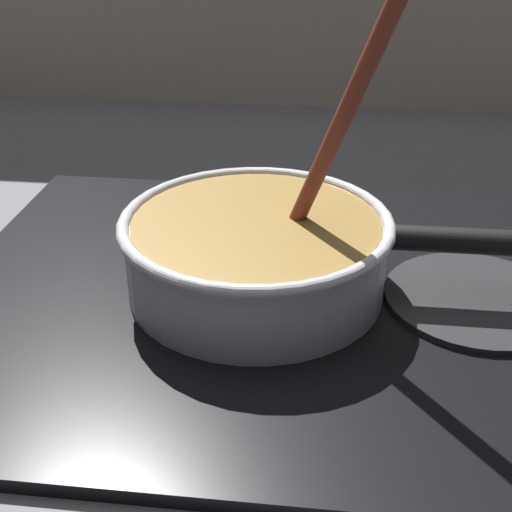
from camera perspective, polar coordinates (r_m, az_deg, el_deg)
name	(u,v)px	position (r m, az deg, el deg)	size (l,w,h in m)	color
ground	(33,431)	(0.54, -18.30, -13.83)	(2.40, 1.60, 0.04)	#4C4C51
hob_plate	(256,294)	(0.61, 0.00, -3.22)	(0.56, 0.48, 0.01)	black
burner_ring	(256,285)	(0.61, 0.00, -2.43)	(0.18, 0.18, 0.01)	#592D0C
spare_burner	(476,299)	(0.62, 18.04, -3.44)	(0.16, 0.16, 0.01)	#262628
cooking_pan	(259,250)	(0.59, 0.25, 0.51)	(0.38, 0.24, 0.33)	silver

